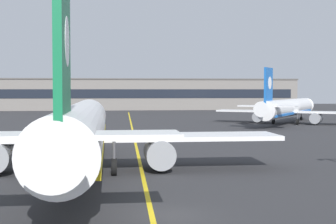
# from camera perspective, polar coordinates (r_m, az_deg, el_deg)

# --- Properties ---
(ground_plane) EXTENTS (400.00, 400.00, 0.00)m
(ground_plane) POSITION_cam_1_polar(r_m,az_deg,el_deg) (26.53, 0.08, -11.61)
(ground_plane) COLOR #2D2D30
(taxiway_centreline) EXTENTS (5.53, 179.93, 0.01)m
(taxiway_centreline) POSITION_cam_1_polar(r_m,az_deg,el_deg) (56.00, -3.56, -4.12)
(taxiway_centreline) COLOR yellow
(taxiway_centreline) RESTS_ON ground
(airliner_foreground) EXTENTS (32.02, 41.41, 11.65)m
(airliner_foreground) POSITION_cam_1_polar(r_m,az_deg,el_deg) (40.12, -9.87, -1.96)
(airliner_foreground) COLOR white
(airliner_foreground) RESTS_ON ground
(airliner_background) EXTENTS (25.58, 31.67, 10.13)m
(airliner_background) POSITION_cam_1_polar(r_m,az_deg,el_deg) (98.39, 13.32, 0.38)
(airliner_background) COLOR white
(airliner_background) RESTS_ON ground
(safety_cone_by_nose_gear) EXTENTS (0.44, 0.44, 0.55)m
(safety_cone_by_nose_gear) POSITION_cam_1_polar(r_m,az_deg,el_deg) (55.67, -7.88, -3.92)
(safety_cone_by_nose_gear) COLOR orange
(safety_cone_by_nose_gear) RESTS_ON ground
(terminal_building) EXTENTS (114.27, 12.40, 10.11)m
(terminal_building) POSITION_cam_1_polar(r_m,az_deg,el_deg) (165.04, -5.19, 2.01)
(terminal_building) COLOR slate
(terminal_building) RESTS_ON ground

